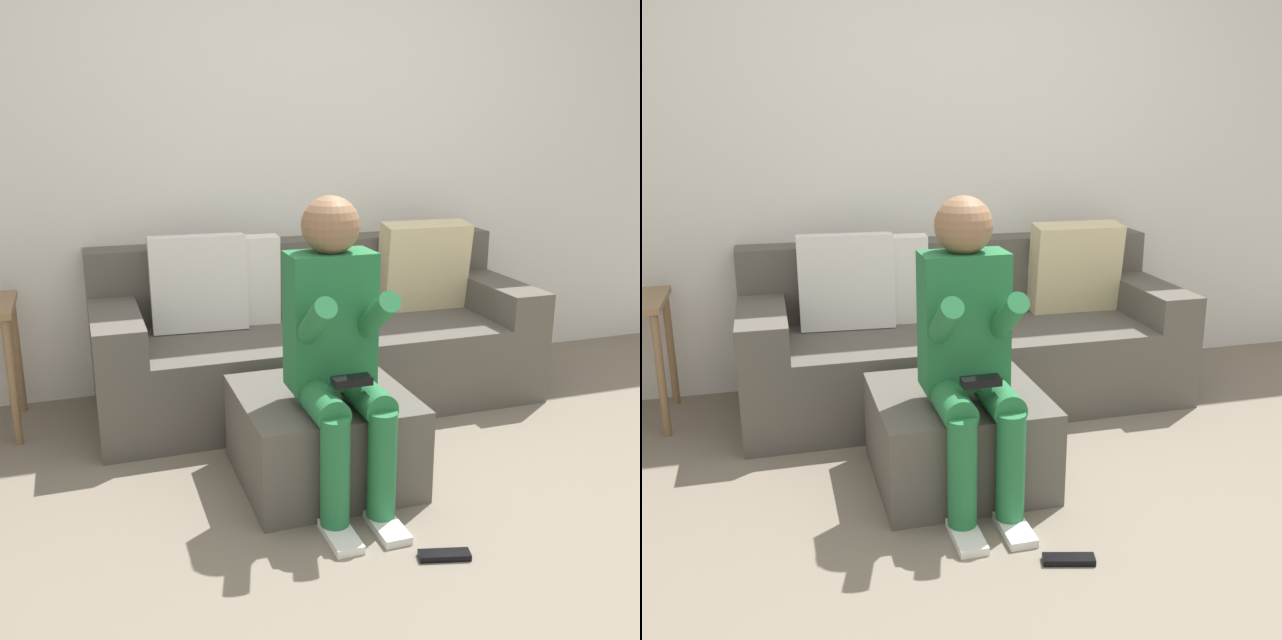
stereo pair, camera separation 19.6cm
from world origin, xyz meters
TOP-DOWN VIEW (x-y plane):
  - ground_plane at (0.00, 0.00)m, footprint 7.96×7.96m
  - wall_back at (0.00, 2.01)m, footprint 6.12×0.10m
  - couch_sectional at (-0.04, 1.60)m, footprint 2.21×0.85m
  - ottoman at (-0.30, 0.72)m, footprint 0.66×0.65m
  - person_seated at (-0.29, 0.55)m, footprint 0.32×0.59m
  - remote_near_ottoman at (-0.09, 0.05)m, footprint 0.18×0.10m

SIDE VIEW (x-z plane):
  - ground_plane at x=0.00m, z-range 0.00..0.00m
  - remote_near_ottoman at x=-0.09m, z-range 0.00..0.02m
  - ottoman at x=-0.30m, z-range 0.00..0.37m
  - couch_sectional at x=-0.04m, z-range -0.12..0.76m
  - person_seated at x=-0.29m, z-range 0.06..1.22m
  - wall_back at x=0.00m, z-range 0.00..2.61m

